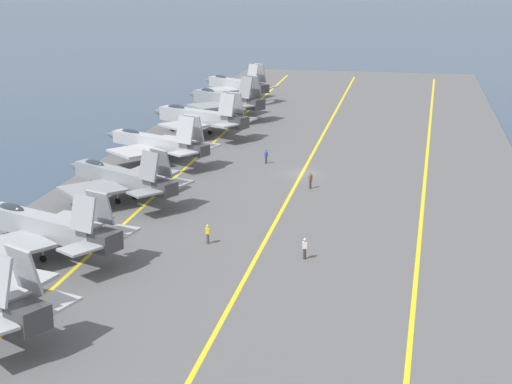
% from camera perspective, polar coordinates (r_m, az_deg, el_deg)
% --- Properties ---
extents(ground_plane, '(2000.00, 2000.00, 0.00)m').
position_cam_1_polar(ground_plane, '(91.15, 3.35, 1.10)').
color(ground_plane, '#2D425B').
extents(carrier_deck, '(181.10, 50.89, 0.40)m').
position_cam_1_polar(carrier_deck, '(91.10, 3.35, 1.22)').
color(carrier_deck, '#565659').
rests_on(carrier_deck, ground).
extents(deck_stripe_foul_line, '(162.91, 5.75, 0.01)m').
position_cam_1_polar(deck_stripe_foul_line, '(90.31, 12.18, 0.88)').
color(deck_stripe_foul_line, yellow).
rests_on(deck_stripe_foul_line, carrier_deck).
extents(deck_stripe_centerline, '(162.99, 0.36, 0.01)m').
position_cam_1_polar(deck_stripe_centerline, '(91.05, 3.36, 1.35)').
color(deck_stripe_centerline, yellow).
rests_on(deck_stripe_centerline, carrier_deck).
extents(deck_stripe_edge_line, '(162.99, 1.34, 0.01)m').
position_cam_1_polar(deck_stripe_edge_line, '(93.88, -5.14, 1.77)').
color(deck_stripe_edge_line, yellow).
rests_on(deck_stripe_edge_line, carrier_deck).
extents(parked_jet_third, '(12.27, 16.06, 6.26)m').
position_cam_1_polar(parked_jet_third, '(67.14, -15.10, -2.43)').
color(parked_jet_third, '#93999E').
rests_on(parked_jet_third, carrier_deck).
extents(parked_jet_fourth, '(13.28, 15.68, 6.06)m').
position_cam_1_polar(parked_jet_fourth, '(81.27, -9.85, 1.06)').
color(parked_jet_fourth, gray).
rests_on(parked_jet_fourth, carrier_deck).
extents(parked_jet_fifth, '(12.69, 16.52, 6.37)m').
position_cam_1_polar(parked_jet_fifth, '(96.47, -7.29, 3.60)').
color(parked_jet_fifth, '#A8AAAF').
rests_on(parked_jet_fifth, carrier_deck).
extents(parked_jet_sixth, '(12.77, 16.65, 6.60)m').
position_cam_1_polar(parked_jet_sixth, '(110.95, -4.20, 5.47)').
color(parked_jet_sixth, '#9EA3A8').
rests_on(parked_jet_sixth, carrier_deck).
extents(parked_jet_seventh, '(13.30, 15.76, 7.00)m').
position_cam_1_polar(parked_jet_seventh, '(124.46, -2.28, 6.76)').
color(parked_jet_seventh, gray).
rests_on(parked_jet_seventh, carrier_deck).
extents(parked_jet_eighth, '(13.38, 15.26, 6.84)m').
position_cam_1_polar(parked_jet_eighth, '(140.46, -1.50, 7.83)').
color(parked_jet_eighth, '#9EA3A8').
rests_on(parked_jet_eighth, carrier_deck).
extents(crew_yellow_vest, '(0.28, 0.39, 1.75)m').
position_cam_1_polar(crew_yellow_vest, '(68.18, -3.53, -3.01)').
color(crew_yellow_vest, '#4C473D').
rests_on(crew_yellow_vest, carrier_deck).
extents(crew_brown_vest, '(0.46, 0.44, 1.82)m').
position_cam_1_polar(crew_brown_vest, '(84.77, 3.98, 0.90)').
color(crew_brown_vest, '#383328').
rests_on(crew_brown_vest, carrier_deck).
extents(crew_blue_vest, '(0.46, 0.40, 1.72)m').
position_cam_1_polar(crew_blue_vest, '(95.26, 0.74, 2.64)').
color(crew_blue_vest, '#383328').
rests_on(crew_blue_vest, carrier_deck).
extents(crew_white_vest, '(0.32, 0.42, 1.80)m').
position_cam_1_polar(crew_white_vest, '(64.71, 3.56, -4.06)').
color(crew_white_vest, '#383328').
rests_on(crew_white_vest, carrier_deck).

